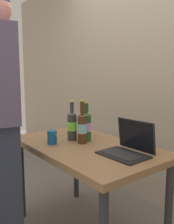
{
  "coord_description": "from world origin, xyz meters",
  "views": [
    {
      "loc": [
        1.39,
        -1.06,
        1.24
      ],
      "look_at": [
        0.02,
        0.0,
        0.99
      ],
      "focal_mm": 38.12,
      "sensor_mm": 36.0,
      "label": 1
    }
  ],
  "objects_px": {
    "laptop": "(128,147)",
    "person_figure": "(1,125)",
    "beer_bottle_amber": "(87,126)",
    "beer_bottle_dark": "(85,123)",
    "coffee_mug": "(52,137)",
    "beer_bottle_brown": "(82,127)",
    "beer_bottle_green": "(72,125)"
  },
  "relations": [
    {
      "from": "laptop",
      "to": "person_figure",
      "type": "bearing_deg",
      "value": -129.4
    },
    {
      "from": "laptop",
      "to": "person_figure",
      "type": "distance_m",
      "value": 0.85
    },
    {
      "from": "beer_bottle_amber",
      "to": "beer_bottle_dark",
      "type": "distance_m",
      "value": 0.15
    },
    {
      "from": "beer_bottle_dark",
      "to": "beer_bottle_amber",
      "type": "bearing_deg",
      "value": -32.05
    },
    {
      "from": "beer_bottle_dark",
      "to": "coffee_mug",
      "type": "bearing_deg",
      "value": -81.45
    },
    {
      "from": "beer_bottle_amber",
      "to": "coffee_mug",
      "type": "relative_size",
      "value": 2.88
    },
    {
      "from": "beer_bottle_brown",
      "to": "beer_bottle_dark",
      "type": "relative_size",
      "value": 1.13
    },
    {
      "from": "beer_bottle_green",
      "to": "coffee_mug",
      "type": "xyz_separation_m",
      "value": [
        0.01,
        -0.19,
        -0.07
      ]
    },
    {
      "from": "beer_bottle_amber",
      "to": "person_figure",
      "type": "xyz_separation_m",
      "value": [
        -0.09,
        -0.65,
        0.07
      ]
    },
    {
      "from": "beer_bottle_green",
      "to": "beer_bottle_dark",
      "type": "relative_size",
      "value": 1.08
    },
    {
      "from": "beer_bottle_brown",
      "to": "beer_bottle_amber",
      "type": "bearing_deg",
      "value": 118.55
    },
    {
      "from": "beer_bottle_brown",
      "to": "beer_bottle_dark",
      "type": "bearing_deg",
      "value": 137.3
    },
    {
      "from": "beer_bottle_brown",
      "to": "person_figure",
      "type": "xyz_separation_m",
      "value": [
        -0.13,
        -0.57,
        0.06
      ]
    },
    {
      "from": "laptop",
      "to": "beer_bottle_amber",
      "type": "xyz_separation_m",
      "value": [
        -0.44,
        -0.0,
        0.07
      ]
    },
    {
      "from": "beer_bottle_green",
      "to": "laptop",
      "type": "bearing_deg",
      "value": 9.18
    },
    {
      "from": "person_figure",
      "to": "coffee_mug",
      "type": "relative_size",
      "value": 16.5
    },
    {
      "from": "beer_bottle_green",
      "to": "person_figure",
      "type": "bearing_deg",
      "value": -90.48
    },
    {
      "from": "laptop",
      "to": "beer_bottle_amber",
      "type": "height_order",
      "value": "beer_bottle_amber"
    },
    {
      "from": "beer_bottle_green",
      "to": "beer_bottle_brown",
      "type": "xyz_separation_m",
      "value": [
        0.13,
        0.01,
        0.0
      ]
    },
    {
      "from": "beer_bottle_amber",
      "to": "beer_bottle_brown",
      "type": "distance_m",
      "value": 0.09
    },
    {
      "from": "beer_bottle_amber",
      "to": "beer_bottle_dark",
      "type": "relative_size",
      "value": 1.05
    },
    {
      "from": "laptop",
      "to": "beer_bottle_amber",
      "type": "distance_m",
      "value": 0.45
    },
    {
      "from": "beer_bottle_amber",
      "to": "beer_bottle_brown",
      "type": "height_order",
      "value": "beer_bottle_brown"
    },
    {
      "from": "coffee_mug",
      "to": "laptop",
      "type": "bearing_deg",
      "value": 27.63
    },
    {
      "from": "beer_bottle_dark",
      "to": "coffee_mug",
      "type": "xyz_separation_m",
      "value": [
        0.05,
        -0.35,
        -0.06
      ]
    },
    {
      "from": "person_figure",
      "to": "laptop",
      "type": "bearing_deg",
      "value": 50.6
    },
    {
      "from": "person_figure",
      "to": "coffee_mug",
      "type": "height_order",
      "value": "person_figure"
    },
    {
      "from": "beer_bottle_brown",
      "to": "beer_bottle_dark",
      "type": "xyz_separation_m",
      "value": [
        -0.17,
        0.16,
        -0.01
      ]
    },
    {
      "from": "beer_bottle_green",
      "to": "person_figure",
      "type": "distance_m",
      "value": 0.57
    },
    {
      "from": "beer_bottle_brown",
      "to": "person_figure",
      "type": "relative_size",
      "value": 0.19
    },
    {
      "from": "laptop",
      "to": "beer_bottle_brown",
      "type": "xyz_separation_m",
      "value": [
        -0.4,
        -0.08,
        0.08
      ]
    },
    {
      "from": "laptop",
      "to": "beer_bottle_green",
      "type": "bearing_deg",
      "value": -170.82
    }
  ]
}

